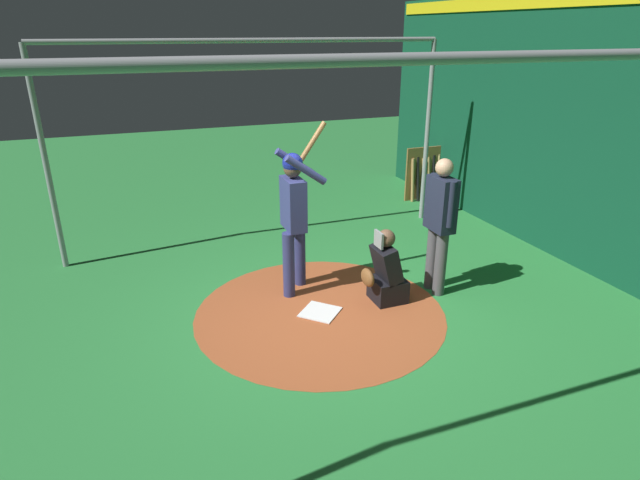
{
  "coord_description": "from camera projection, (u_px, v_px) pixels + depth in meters",
  "views": [
    {
      "loc": [
        1.99,
        5.21,
        3.19
      ],
      "look_at": [
        0.0,
        0.0,
        0.95
      ],
      "focal_mm": 29.56,
      "sensor_mm": 36.0,
      "label": 1
    }
  ],
  "objects": [
    {
      "name": "umpire",
      "position": [
        440.0,
        219.0,
        6.54
      ],
      "size": [
        0.22,
        0.49,
        1.76
      ],
      "color": "#4C4C51",
      "rests_on": "ground"
    },
    {
      "name": "dirt_circle",
      "position": [
        320.0,
        313.0,
        6.36
      ],
      "size": [
        3.01,
        3.01,
        0.01
      ],
      "primitive_type": "cylinder",
      "color": "#9E4C28",
      "rests_on": "ground"
    },
    {
      "name": "catcher",
      "position": [
        386.0,
        274.0,
        6.51
      ],
      "size": [
        0.58,
        0.4,
        0.96
      ],
      "color": "black",
      "rests_on": "ground"
    },
    {
      "name": "bat_rack",
      "position": [
        433.0,
        174.0,
        10.51
      ],
      "size": [
        1.18,
        0.2,
        1.05
      ],
      "color": "olive",
      "rests_on": "ground"
    },
    {
      "name": "batter",
      "position": [
        294.0,
        209.0,
        6.53
      ],
      "size": [
        0.68,
        0.49,
        2.15
      ],
      "color": "navy",
      "rests_on": "ground"
    },
    {
      "name": "cage_frame",
      "position": [
        320.0,
        133.0,
        5.56
      ],
      "size": [
        5.99,
        5.25,
        3.07
      ],
      "color": "gray",
      "rests_on": "ground"
    },
    {
      "name": "ground_plane",
      "position": [
        320.0,
        313.0,
        6.36
      ],
      "size": [
        26.61,
        26.61,
        0.0
      ],
      "primitive_type": "plane",
      "color": "#287A38"
    },
    {
      "name": "back_wall",
      "position": [
        602.0,
        136.0,
        6.99
      ],
      "size": [
        0.22,
        10.61,
        3.71
      ],
      "color": "#0F472D",
      "rests_on": "ground"
    },
    {
      "name": "home_plate",
      "position": [
        320.0,
        312.0,
        6.36
      ],
      "size": [
        0.59,
        0.59,
        0.01
      ],
      "primitive_type": "cube",
      "rotation": [
        0.0,
        0.0,
        0.79
      ],
      "color": "white",
      "rests_on": "dirt_circle"
    }
  ]
}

